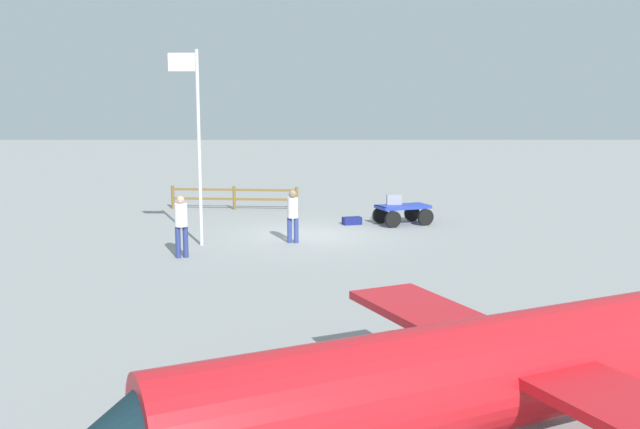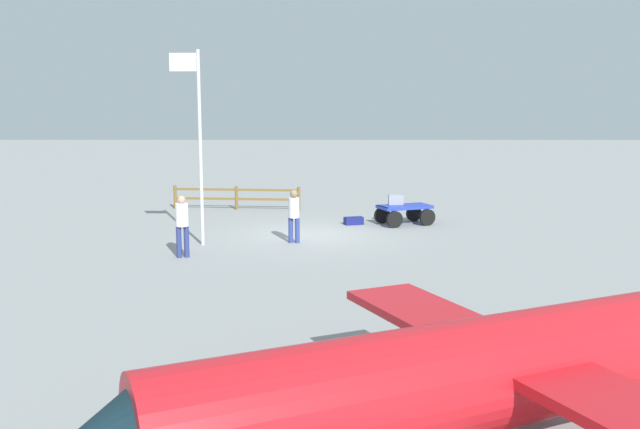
# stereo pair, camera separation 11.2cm
# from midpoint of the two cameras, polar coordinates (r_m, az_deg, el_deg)

# --- Properties ---
(ground_plane) EXTENTS (120.00, 120.00, 0.00)m
(ground_plane) POSITION_cam_midpoint_polar(r_m,az_deg,el_deg) (22.03, -1.13, -1.67)
(ground_plane) COLOR gray
(luggage_cart) EXTENTS (2.06, 1.65, 0.66)m
(luggage_cart) POSITION_cam_midpoint_polar(r_m,az_deg,el_deg) (24.04, 6.59, 0.27)
(luggage_cart) COLOR #2439AC
(luggage_cart) RESTS_ON ground
(suitcase_olive) EXTENTS (0.51, 0.30, 0.34)m
(suitcase_olive) POSITION_cam_midpoint_polar(r_m,az_deg,el_deg) (24.15, 5.92, 1.22)
(suitcase_olive) COLOR gray
(suitcase_olive) RESTS_ON luggage_cart
(suitcase_navy) EXTENTS (0.70, 0.50, 0.26)m
(suitcase_navy) POSITION_cam_midpoint_polar(r_m,az_deg,el_deg) (23.93, 2.48, -0.51)
(suitcase_navy) COLOR navy
(suitcase_navy) RESTS_ON ground
(worker_lead) EXTENTS (0.37, 0.37, 1.57)m
(worker_lead) POSITION_cam_midpoint_polar(r_m,az_deg,el_deg) (20.64, -2.39, 0.14)
(worker_lead) COLOR navy
(worker_lead) RESTS_ON ground
(worker_trailing) EXTENTS (0.42, 0.42, 1.67)m
(worker_trailing) POSITION_cam_midpoint_polar(r_m,az_deg,el_deg) (18.97, -11.41, -0.59)
(worker_trailing) COLOR navy
(worker_trailing) RESTS_ON ground
(airplane_near) EXTENTS (9.17, 6.20, 2.91)m
(airplane_near) POSITION_cam_midpoint_polar(r_m,az_deg,el_deg) (8.35, 14.07, -12.16)
(airplane_near) COLOR red
(airplane_near) RESTS_ON ground
(flagpole) EXTENTS (0.86, 0.10, 5.59)m
(flagpole) POSITION_cam_midpoint_polar(r_m,az_deg,el_deg) (20.36, -10.21, 6.41)
(flagpole) COLOR silver
(flagpole) RESTS_ON ground
(wooden_fence) EXTENTS (5.01, 0.57, 0.91)m
(wooden_fence) POSITION_cam_midpoint_polar(r_m,az_deg,el_deg) (27.48, -7.12, 1.52)
(wooden_fence) COLOR brown
(wooden_fence) RESTS_ON ground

